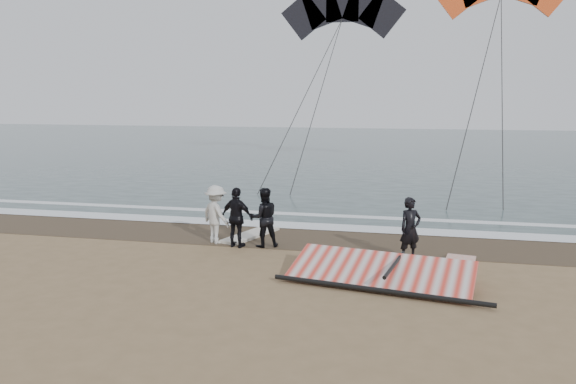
# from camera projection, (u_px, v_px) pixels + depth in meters

# --- Properties ---
(ground) EXTENTS (120.00, 120.00, 0.00)m
(ground) POSITION_uv_depth(u_px,v_px,m) (311.00, 293.00, 11.74)
(ground) COLOR #8C704C
(ground) RESTS_ON ground
(sea) EXTENTS (120.00, 54.00, 0.02)m
(sea) POSITION_uv_depth(u_px,v_px,m) (384.00, 149.00, 43.52)
(sea) COLOR #233838
(sea) RESTS_ON ground
(wet_sand) EXTENTS (120.00, 2.80, 0.01)m
(wet_sand) POSITION_uv_depth(u_px,v_px,m) (338.00, 239.00, 16.07)
(wet_sand) COLOR #4C3D2B
(wet_sand) RESTS_ON ground
(foam_near) EXTENTS (120.00, 0.90, 0.01)m
(foam_near) POSITION_uv_depth(u_px,v_px,m) (344.00, 228.00, 17.42)
(foam_near) COLOR white
(foam_near) RESTS_ON sea
(foam_far) EXTENTS (120.00, 0.45, 0.01)m
(foam_far) POSITION_uv_depth(u_px,v_px,m) (349.00, 216.00, 19.06)
(foam_far) COLOR white
(foam_far) RESTS_ON sea
(man_main) EXTENTS (0.70, 0.63, 1.59)m
(man_main) POSITION_uv_depth(u_px,v_px,m) (410.00, 229.00, 13.98)
(man_main) COLOR black
(man_main) RESTS_ON ground
(board_white) EXTENTS (1.10, 2.55, 0.10)m
(board_white) POSITION_uv_depth(u_px,v_px,m) (457.00, 270.00, 13.09)
(board_white) COLOR silver
(board_white) RESTS_ON ground
(board_cream) EXTENTS (1.30, 2.28, 0.09)m
(board_cream) POSITION_uv_depth(u_px,v_px,m) (251.00, 235.00, 16.43)
(board_cream) COLOR beige
(board_cream) RESTS_ON ground
(trio_cluster) EXTENTS (2.50, 1.16, 1.65)m
(trio_cluster) POSITION_uv_depth(u_px,v_px,m) (237.00, 216.00, 15.35)
(trio_cluster) COLOR black
(trio_cluster) RESTS_ON ground
(sail_rig) EXTENTS (4.57, 2.40, 0.51)m
(sail_rig) POSITION_uv_depth(u_px,v_px,m) (378.00, 272.00, 12.47)
(sail_rig) COLOR black
(sail_rig) RESTS_ON ground
(kite_dark) EXTENTS (8.24, 5.96, 14.55)m
(kite_dark) POSITION_uv_depth(u_px,v_px,m) (342.00, 15.00, 32.55)
(kite_dark) COLOR black
(kite_dark) RESTS_ON ground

